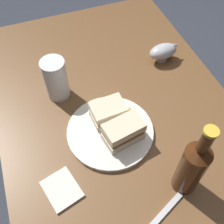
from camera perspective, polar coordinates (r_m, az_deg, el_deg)
name	(u,v)px	position (r m, az deg, el deg)	size (l,w,h in m)	color
ground_plane	(113,183)	(1.64, 0.22, -14.44)	(6.00, 6.00, 0.00)	#333842
dining_table	(113,152)	(1.30, 0.27, -8.32)	(1.17, 0.82, 0.75)	brown
plate	(110,131)	(0.91, -0.38, -4.06)	(0.28, 0.28, 0.02)	silver
sandwich_half_left	(123,132)	(0.85, 2.35, -4.12)	(0.09, 0.13, 0.08)	beige
sandwich_half_right	(108,112)	(0.90, -0.78, 0.01)	(0.09, 0.11, 0.06)	beige
potato_wedge_front	(129,114)	(0.93, 3.59, -0.51)	(0.04, 0.02, 0.02)	gold
potato_wedge_middle	(119,126)	(0.90, 1.45, -2.93)	(0.04, 0.02, 0.02)	gold
potato_wedge_back	(126,132)	(0.89, 2.92, -4.26)	(0.04, 0.02, 0.01)	gold
potato_wedge_left_edge	(116,117)	(0.92, 0.94, -0.99)	(0.04, 0.02, 0.02)	#B77F33
potato_wedge_right_edge	(135,126)	(0.90, 4.71, -2.89)	(0.05, 0.02, 0.02)	gold
potato_wedge_stray	(120,124)	(0.90, 1.66, -2.46)	(0.05, 0.02, 0.02)	#B77F33
pint_glass	(56,81)	(0.98, -11.49, 6.29)	(0.08, 0.08, 0.16)	white
gravy_boat	(163,51)	(1.13, 10.60, 12.24)	(0.08, 0.13, 0.07)	#B7B7BC
cider_bottle	(192,167)	(0.76, 16.25, -10.81)	(0.07, 0.07, 0.29)	#47230F
napkin	(62,189)	(0.84, -10.36, -15.44)	(0.11, 0.09, 0.01)	silver
fork	(160,217)	(0.81, 9.97, -20.55)	(0.18, 0.02, 0.01)	silver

